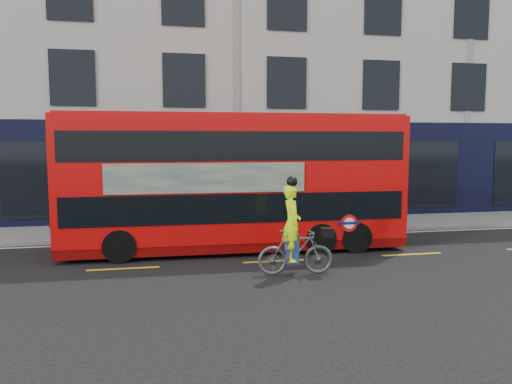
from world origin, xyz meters
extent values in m
plane|color=black|center=(0.00, 0.00, 0.00)|extent=(120.00, 120.00, 0.00)
cube|color=gray|center=(0.00, 6.50, 0.06)|extent=(60.00, 3.00, 0.12)
cube|color=slate|center=(0.00, 5.00, 0.07)|extent=(60.00, 0.12, 0.13)
cube|color=#A8A69F|center=(0.00, 13.00, 7.50)|extent=(50.00, 10.00, 15.00)
cube|color=black|center=(0.00, 7.98, 2.00)|extent=(50.00, 0.08, 4.00)
cube|color=silver|center=(0.00, 4.70, 0.00)|extent=(58.00, 0.10, 0.01)
cube|color=red|center=(-0.87, 3.13, 2.17)|extent=(9.91, 2.44, 3.54)
cube|color=#650404|center=(-0.87, 3.13, 0.27)|extent=(9.91, 2.39, 0.27)
cube|color=black|center=(-0.87, 3.13, 1.39)|extent=(9.51, 2.47, 0.81)
cube|color=black|center=(-0.87, 3.13, 3.09)|extent=(9.51, 2.47, 0.81)
cube|color=#A70B0B|center=(-0.87, 3.13, 3.96)|extent=(9.71, 2.34, 0.07)
cube|color=black|center=(4.08, 3.03, 1.39)|extent=(0.08, 2.02, 0.81)
cube|color=black|center=(4.08, 3.03, 3.09)|extent=(0.08, 2.02, 0.81)
cube|color=black|center=(-5.82, 3.22, 1.39)|extent=(0.08, 2.02, 0.81)
cube|color=tan|center=(-1.79, 1.99, 2.24)|extent=(5.38, 0.15, 0.81)
cylinder|color=red|center=(2.24, 1.91, 0.90)|extent=(0.50, 0.03, 0.50)
cylinder|color=white|center=(2.24, 1.91, 0.90)|extent=(0.32, 0.03, 0.32)
cube|color=#0C1459|center=(2.24, 1.90, 0.90)|extent=(0.63, 0.03, 0.08)
cylinder|color=black|center=(2.54, 3.06, 0.45)|extent=(0.94, 2.31, 0.90)
cylinder|color=black|center=(1.46, 3.08, 0.45)|extent=(0.94, 2.31, 0.90)
cylinder|color=black|center=(-4.10, 3.19, 0.45)|extent=(0.94, 2.31, 0.90)
imported|color=#4C4E52|center=(0.14, 0.09, 0.55)|extent=(1.88, 0.67, 1.11)
imported|color=#CDFF09|center=(0.04, 0.10, 1.27)|extent=(0.49, 0.70, 1.83)
cube|color=black|center=(0.91, 0.03, 1.02)|extent=(0.30, 0.24, 0.22)
cube|color=navy|center=(0.04, 0.10, 0.66)|extent=(0.33, 0.41, 0.71)
sphere|color=black|center=(0.04, 0.10, 2.27)|extent=(0.26, 0.26, 0.26)
camera|label=1|loc=(-3.18, -11.31, 3.24)|focal=35.00mm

